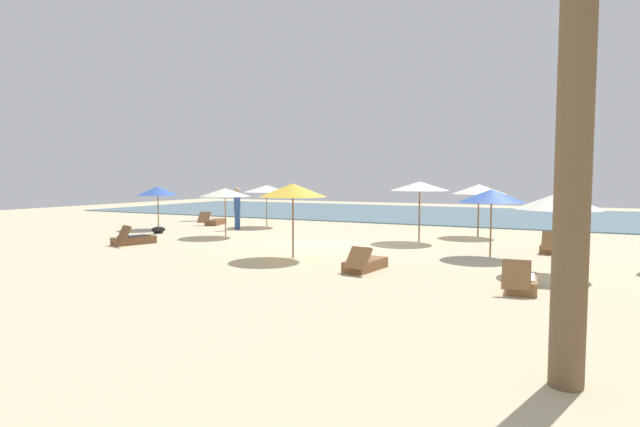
# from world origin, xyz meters

# --- Properties ---
(ground_plane) EXTENTS (60.00, 60.00, 0.00)m
(ground_plane) POSITION_xyz_m (0.00, 0.00, 0.00)
(ground_plane) COLOR beige
(ocean_water) EXTENTS (48.00, 16.00, 0.06)m
(ocean_water) POSITION_xyz_m (0.00, 17.00, 0.03)
(ocean_water) COLOR slate
(ocean_water) RESTS_ON ground_plane
(umbrella_0) EXTENTS (2.08, 2.08, 2.00)m
(umbrella_0) POSITION_xyz_m (-5.14, 0.76, 1.82)
(umbrella_0) COLOR olive
(umbrella_0) RESTS_ON ground_plane
(umbrella_1) EXTENTS (2.00, 2.00, 2.08)m
(umbrella_1) POSITION_xyz_m (5.46, 0.03, 1.88)
(umbrella_1) COLOR olive
(umbrella_1) RESTS_ON ground_plane
(umbrella_2) EXTENTS (2.18, 2.18, 2.15)m
(umbrella_2) POSITION_xyz_m (4.19, 5.39, 1.95)
(umbrella_2) COLOR brown
(umbrella_2) RESTS_ON ground_plane
(umbrella_3) EXTENTS (1.90, 1.90, 2.01)m
(umbrella_3) POSITION_xyz_m (-9.77, 1.73, 1.80)
(umbrella_3) COLOR olive
(umbrella_3) RESTS_ON ground_plane
(umbrella_4) EXTENTS (2.06, 2.06, 2.26)m
(umbrella_4) POSITION_xyz_m (0.12, -2.85, 2.06)
(umbrella_4) COLOR brown
(umbrella_4) RESTS_ON ground_plane
(umbrella_5) EXTENTS (2.09, 2.09, 2.07)m
(umbrella_5) POSITION_xyz_m (7.39, -2.14, 1.86)
(umbrella_5) COLOR brown
(umbrella_5) RESTS_ON ground_plane
(umbrella_6) EXTENTS (2.22, 2.22, 2.28)m
(umbrella_6) POSITION_xyz_m (2.48, 2.68, 2.11)
(umbrella_6) COLOR brown
(umbrella_6) RESTS_ON ground_plane
(umbrella_7) EXTENTS (2.23, 2.23, 2.05)m
(umbrella_7) POSITION_xyz_m (-5.85, 5.01, 1.88)
(umbrella_7) COLOR olive
(umbrella_7) RESTS_ON ground_plane
(lounger_0) EXTENTS (0.78, 1.75, 0.69)m
(lounger_0) POSITION_xyz_m (2.85, -3.82, 0.17)
(lounger_0) COLOR brown
(lounger_0) RESTS_ON ground_plane
(lounger_1) EXTENTS (0.65, 1.65, 0.74)m
(lounger_1) POSITION_xyz_m (7.10, 1.98, 0.18)
(lounger_1) COLOR olive
(lounger_1) RESTS_ON ground_plane
(lounger_2) EXTENTS (1.04, 1.79, 0.69)m
(lounger_2) POSITION_xyz_m (-8.80, 4.67, 0.17)
(lounger_2) COLOR brown
(lounger_2) RESTS_ON ground_plane
(lounger_3) EXTENTS (1.08, 1.73, 0.74)m
(lounger_3) POSITION_xyz_m (-6.63, -2.78, 0.18)
(lounger_3) COLOR brown
(lounger_3) RESTS_ON ground_plane
(lounger_4) EXTENTS (0.72, 1.67, 0.75)m
(lounger_4) POSITION_xyz_m (6.77, -4.48, 0.18)
(lounger_4) COLOR olive
(lounger_4) RESTS_ON ground_plane
(person_0) EXTENTS (0.42, 0.42, 1.96)m
(person_0) POSITION_xyz_m (-6.34, 3.24, 1.02)
(person_0) COLOR #2D4C8C
(person_0) RESTS_ON ground_plane
(dog) EXTENTS (0.57, 0.65, 0.31)m
(dog) POSITION_xyz_m (-8.43, 0.32, 0.16)
(dog) COLOR black
(dog) RESTS_ON ground_plane
(surfboard) EXTENTS (2.07, 2.01, 0.07)m
(surfboard) POSITION_xyz_m (-10.93, 6.15, 0.04)
(surfboard) COLOR silver
(surfboard) RESTS_ON ground_plane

